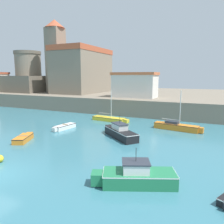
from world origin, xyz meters
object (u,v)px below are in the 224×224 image
at_px(motorboat_black_2, 120,132).
at_px(fortress, 29,79).
at_px(dinghy_white_3, 64,127).
at_px(church, 79,68).
at_px(motorboat_green_6, 136,176).
at_px(dinghy_orange_1, 24,138).
at_px(mooring_buoy, 0,159).
at_px(sailboat_yellow_4, 110,119).
at_px(sailboat_orange_5, 177,126).
at_px(harbor_shed_mid_row, 135,85).

bearing_deg(motorboat_black_2, fortress, 148.31).
xyz_separation_m(dinghy_white_3, church, (-12.94, 23.60, 8.71)).
bearing_deg(fortress, motorboat_green_6, -37.86).
height_order(dinghy_orange_1, church, church).
bearing_deg(mooring_buoy, sailboat_yellow_4, 86.70).
bearing_deg(dinghy_white_3, sailboat_yellow_4, 66.13).
relative_size(sailboat_orange_5, fortress, 0.49).
relative_size(dinghy_white_3, harbor_shed_mid_row, 0.46).
relative_size(motorboat_black_2, mooring_buoy, 9.06).
relative_size(dinghy_orange_1, fortress, 0.27).
relative_size(motorboat_black_2, fortress, 0.42).
bearing_deg(dinghy_orange_1, mooring_buoy, -61.29).
bearing_deg(church, fortress, -173.35).
distance_m(motorboat_black_2, fortress, 43.10).
bearing_deg(dinghy_white_3, fortress, 142.03).
height_order(sailboat_orange_5, motorboat_green_6, sailboat_orange_5).
height_order(motorboat_black_2, mooring_buoy, motorboat_black_2).
relative_size(mooring_buoy, fortress, 0.05).
bearing_deg(sailboat_yellow_4, sailboat_orange_5, -8.77).
bearing_deg(fortress, motorboat_black_2, -31.69).
bearing_deg(church, sailboat_yellow_4, -44.97).
relative_size(motorboat_black_2, harbor_shed_mid_row, 0.65).
bearing_deg(motorboat_black_2, sailboat_orange_5, 49.35).
bearing_deg(dinghy_white_3, motorboat_black_2, -4.10).
bearing_deg(fortress, dinghy_white_3, -37.97).
height_order(sailboat_yellow_4, mooring_buoy, sailboat_yellow_4).
bearing_deg(mooring_buoy, dinghy_orange_1, 118.71).
bearing_deg(dinghy_orange_1, motorboat_black_2, 32.41).
xyz_separation_m(dinghy_white_3, motorboat_green_6, (13.68, -10.55, 0.29)).
bearing_deg(motorboat_green_6, harbor_shed_mid_row, 109.16).
height_order(church, harbor_shed_mid_row, church).
height_order(dinghy_orange_1, sailboat_orange_5, sailboat_orange_5).
xyz_separation_m(sailboat_orange_5, harbor_shed_mid_row, (-9.82, 11.50, 4.91)).
bearing_deg(harbor_shed_mid_row, motorboat_green_6, -70.84).
bearing_deg(fortress, harbor_shed_mid_row, -8.14).
relative_size(dinghy_orange_1, sailboat_yellow_4, 0.56).
height_order(dinghy_white_3, church, church).
xyz_separation_m(motorboat_black_2, church, (-21.31, 24.20, 8.41)).
bearing_deg(harbor_shed_mid_row, dinghy_orange_1, -101.31).
relative_size(dinghy_orange_1, harbor_shed_mid_row, 0.41).
height_order(sailboat_orange_5, harbor_shed_mid_row, harbor_shed_mid_row).
bearing_deg(motorboat_black_2, motorboat_green_6, -61.90).
distance_m(sailboat_orange_5, mooring_buoy, 20.95).
height_order(sailboat_yellow_4, church, church).
bearing_deg(mooring_buoy, sailboat_orange_5, 56.20).
relative_size(motorboat_black_2, motorboat_green_6, 1.00).
relative_size(sailboat_yellow_4, motorboat_green_6, 1.13).
bearing_deg(sailboat_orange_5, motorboat_black_2, -130.65).
distance_m(dinghy_orange_1, mooring_buoy, 6.02).
xyz_separation_m(sailboat_orange_5, fortress, (-41.82, 16.07, 5.86)).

